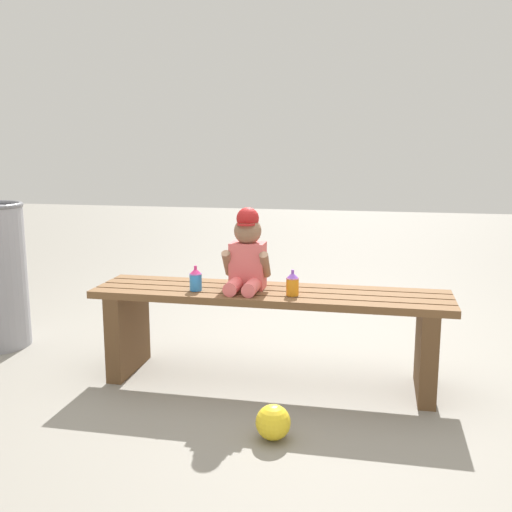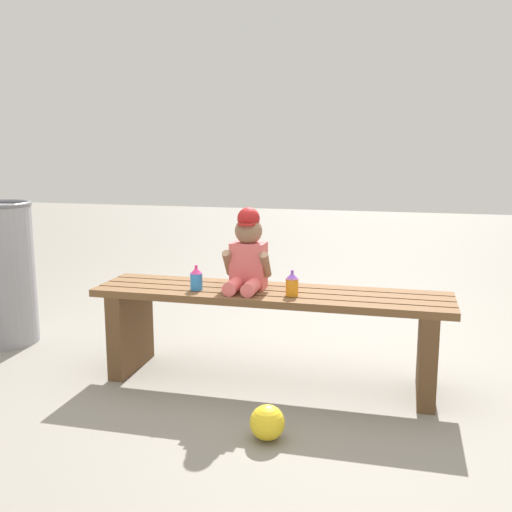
# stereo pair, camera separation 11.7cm
# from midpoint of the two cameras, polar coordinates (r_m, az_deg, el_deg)

# --- Properties ---
(ground_plane) EXTENTS (16.00, 16.00, 0.00)m
(ground_plane) POSITION_cam_midpoint_polar(r_m,az_deg,el_deg) (3.08, 0.18, -11.86)
(ground_plane) COLOR gray
(park_bench) EXTENTS (1.75, 0.40, 0.47)m
(park_bench) POSITION_cam_midpoint_polar(r_m,az_deg,el_deg) (2.97, 0.18, -6.11)
(park_bench) COLOR brown
(park_bench) RESTS_ON ground_plane
(child_figure) EXTENTS (0.23, 0.27, 0.40)m
(child_figure) POSITION_cam_midpoint_polar(r_m,az_deg,el_deg) (2.94, -2.01, 0.21)
(child_figure) COLOR #E56666
(child_figure) RESTS_ON park_bench
(sippy_cup_left) EXTENTS (0.06, 0.06, 0.12)m
(sippy_cup_left) POSITION_cam_midpoint_polar(r_m,az_deg,el_deg) (2.94, -6.92, -2.18)
(sippy_cup_left) COLOR #338CE5
(sippy_cup_left) RESTS_ON park_bench
(sippy_cup_right) EXTENTS (0.06, 0.06, 0.12)m
(sippy_cup_right) POSITION_cam_midpoint_polar(r_m,az_deg,el_deg) (2.83, 2.32, -2.64)
(sippy_cup_right) COLOR orange
(sippy_cup_right) RESTS_ON park_bench
(toy_ball) EXTENTS (0.14, 0.14, 0.14)m
(toy_ball) POSITION_cam_midpoint_polar(r_m,az_deg,el_deg) (2.50, 0.25, -15.61)
(toy_ball) COLOR yellow
(toy_ball) RESTS_ON ground_plane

